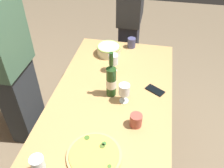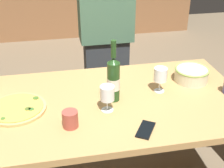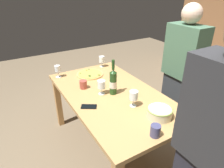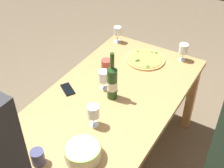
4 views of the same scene
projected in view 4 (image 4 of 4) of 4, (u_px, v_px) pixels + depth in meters
ground_plane at (112, 161)px, 2.67m from camera, size 8.00×8.00×0.00m
dining_table at (112, 105)px, 2.26m from camera, size 1.60×0.90×0.75m
pizza at (145, 59)px, 2.56m from camera, size 0.33×0.33×0.02m
serving_bowl at (82, 151)px, 1.74m from camera, size 0.22×0.22×0.09m
wine_bottle at (112, 82)px, 2.11m from camera, size 0.07×0.07×0.37m
wine_glass_near_pizza at (104, 77)px, 2.21m from camera, size 0.08×0.08×0.15m
wine_glass_by_bottle at (117, 32)px, 2.75m from camera, size 0.07×0.07×0.15m
wine_glass_far_left at (93, 112)px, 1.91m from camera, size 0.08×0.08×0.16m
wine_glass_far_right at (183, 49)px, 2.51m from camera, size 0.08×0.08×0.15m
cup_amber at (106, 65)px, 2.43m from camera, size 0.08×0.08×0.09m
cup_ceramic at (38, 157)px, 1.71m from camera, size 0.08×0.08×0.10m
cell_phone at (68, 89)px, 2.25m from camera, size 0.14×0.16×0.01m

